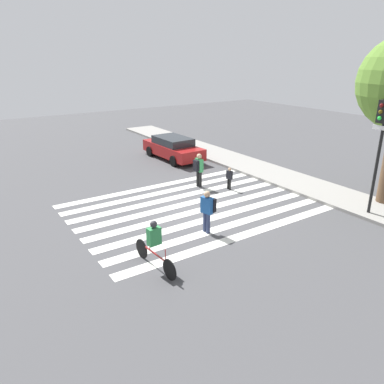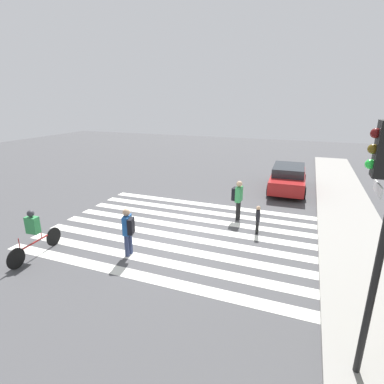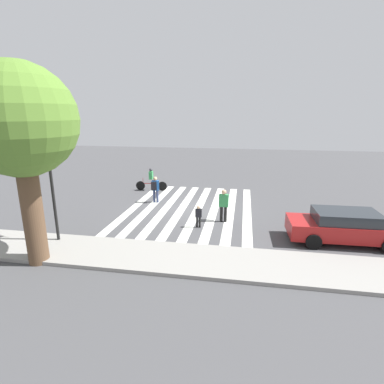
{
  "view_description": "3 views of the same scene",
  "coord_description": "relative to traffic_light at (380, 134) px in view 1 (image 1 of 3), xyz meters",
  "views": [
    {
      "loc": [
        12.47,
        -8.26,
        6.21
      ],
      "look_at": [
        1.15,
        -0.75,
        1.21
      ],
      "focal_mm": 35.0,
      "sensor_mm": 36.0,
      "label": 1
    },
    {
      "loc": [
        9.84,
        4.28,
        4.95
      ],
      "look_at": [
        -1.05,
        0.08,
        1.32
      ],
      "focal_mm": 28.0,
      "sensor_mm": 36.0,
      "label": 2
    },
    {
      "loc": [
        -2.96,
        16.29,
        5.43
      ],
      "look_at": [
        -0.2,
        0.44,
        1.12
      ],
      "focal_mm": 28.0,
      "sensor_mm": 36.0,
      "label": 3
    }
  ],
  "objects": [
    {
      "name": "car_parked_far_curb",
      "position": [
        -12.05,
        -2.0,
        -2.67
      ],
      "size": [
        4.7,
        2.03,
        1.4
      ],
      "rotation": [
        0.0,
        0.0,
        0.03
      ],
      "color": "maroon",
      "rests_on": "ground_plane"
    },
    {
      "name": "traffic_light",
      "position": [
        0.0,
        0.0,
        0.0
      ],
      "size": [
        0.6,
        0.5,
        4.86
      ],
      "color": "black",
      "rests_on": "ground_plane"
    },
    {
      "name": "cyclist_near_curb",
      "position": [
        -1.26,
        -9.09,
        -2.53
      ],
      "size": [
        2.24,
        0.42,
        1.61
      ],
      "rotation": [
        0.0,
        0.0,
        0.07
      ],
      "color": "black",
      "rests_on": "ground_plane"
    },
    {
      "name": "pedestrian_adult_tall_backpack",
      "position": [
        -5.65,
        -2.63,
        -2.77
      ],
      "size": [
        0.33,
        0.2,
        1.11
      ],
      "rotation": [
        0.0,
        0.0,
        0.22
      ],
      "color": "black",
      "rests_on": "ground_plane"
    },
    {
      "name": "crosswalk_stripes",
      "position": [
        -4.73,
        -5.44,
        -3.39
      ],
      "size": [
        7.01,
        10.0,
        0.01
      ],
      "color": "silver",
      "rests_on": "ground_plane"
    },
    {
      "name": "pedestrian_adult_blue_shirt",
      "position": [
        -2.41,
        -6.28,
        -2.44
      ],
      "size": [
        0.49,
        0.46,
        1.63
      ],
      "rotation": [
        0.0,
        0.0,
        3.42
      ],
      "color": "navy",
      "rests_on": "ground_plane"
    },
    {
      "name": "ground_plane",
      "position": [
        -4.73,
        -5.44,
        -3.4
      ],
      "size": [
        60.0,
        60.0,
        0.0
      ],
      "primitive_type": "plane",
      "color": "#444447"
    },
    {
      "name": "sidewalk_curb",
      "position": [
        -4.73,
        0.81,
        -3.33
      ],
      "size": [
        36.0,
        2.5,
        0.14
      ],
      "color": "gray",
      "rests_on": "ground_plane"
    },
    {
      "name": "pedestrian_child_with_backpack",
      "position": [
        -6.78,
        -3.68,
        -2.41
      ],
      "size": [
        0.48,
        0.41,
        1.69
      ],
      "rotation": [
        0.0,
        0.0,
        -0.07
      ],
      "color": "black",
      "rests_on": "ground_plane"
    }
  ]
}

